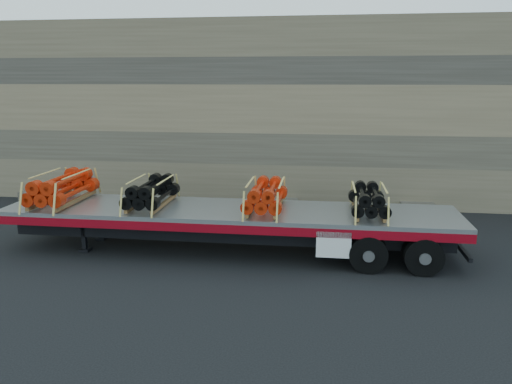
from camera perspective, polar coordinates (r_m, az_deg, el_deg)
ground at (r=14.86m, az=-6.43°, el=-6.16°), size 120.00×120.00×0.00m
rock_wall at (r=20.46m, az=-2.16°, el=9.14°), size 44.00×3.00×7.00m
trailer at (r=14.17m, az=-3.14°, el=-4.36°), size 12.65×2.46×1.26m
bundle_front at (r=15.59m, az=-21.27°, el=0.36°), size 1.19×2.37×0.84m
bundle_midfront at (r=14.49m, az=-11.87°, el=-0.12°), size 1.06×2.11×0.75m
bundle_midrear at (r=13.75m, az=1.10°, el=-0.53°), size 1.06×2.12×0.75m
bundle_rear at (r=13.72m, az=12.73°, el=-1.00°), size 0.98×1.95×0.69m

